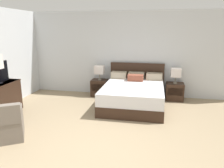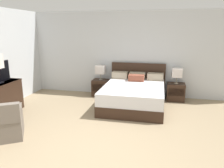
# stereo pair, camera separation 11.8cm
# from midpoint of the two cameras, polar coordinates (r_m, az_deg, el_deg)

# --- Properties ---
(ground_plane) EXTENTS (11.06, 11.06, 0.00)m
(ground_plane) POSITION_cam_midpoint_polar(r_m,az_deg,el_deg) (3.88, -5.67, -18.27)
(ground_plane) COLOR #998466
(wall_back) EXTENTS (7.29, 0.06, 2.63)m
(wall_back) POSITION_cam_midpoint_polar(r_m,az_deg,el_deg) (6.95, 3.06, 7.84)
(wall_back) COLOR silver
(wall_back) RESTS_ON ground
(bed) EXTENTS (1.68, 2.09, 1.06)m
(bed) POSITION_cam_midpoint_polar(r_m,az_deg,el_deg) (6.07, 5.07, -2.70)
(bed) COLOR #332116
(bed) RESTS_ON ground
(nightstand_left) EXTENTS (0.51, 0.43, 0.51)m
(nightstand_left) POSITION_cam_midpoint_polar(r_m,az_deg,el_deg) (7.01, -3.70, -0.95)
(nightstand_left) COLOR #332116
(nightstand_left) RESTS_ON ground
(nightstand_right) EXTENTS (0.51, 0.43, 0.51)m
(nightstand_right) POSITION_cam_midpoint_polar(r_m,az_deg,el_deg) (6.80, 15.53, -1.91)
(nightstand_right) COLOR #332116
(nightstand_right) RESTS_ON ground
(table_lamp_left) EXTENTS (0.28, 0.28, 0.46)m
(table_lamp_left) POSITION_cam_midpoint_polar(r_m,az_deg,el_deg) (6.88, -3.77, 3.74)
(table_lamp_left) COLOR gray
(table_lamp_left) RESTS_ON nightstand_left
(table_lamp_right) EXTENTS (0.28, 0.28, 0.46)m
(table_lamp_right) POSITION_cam_midpoint_polar(r_m,az_deg,el_deg) (6.67, 15.85, 2.91)
(table_lamp_right) COLOR gray
(table_lamp_right) RESTS_ON nightstand_right
(dresser) EXTENTS (0.51, 1.11, 0.80)m
(dresser) POSITION_cam_midpoint_polar(r_m,az_deg,el_deg) (6.06, -27.75, -3.45)
(dresser) COLOR #332116
(dresser) RESTS_ON ground
(armchair_by_window) EXTENTS (0.94, 0.95, 0.76)m
(armchair_by_window) POSITION_cam_midpoint_polar(r_m,az_deg,el_deg) (4.76, -27.06, -9.57)
(armchair_by_window) COLOR #70665B
(armchair_by_window) RESTS_ON ground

